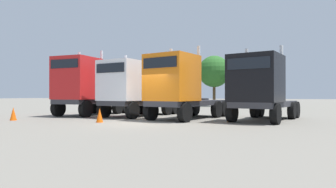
{
  "coord_description": "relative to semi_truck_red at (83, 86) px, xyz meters",
  "views": [
    {
      "loc": [
        5.97,
        -13.43,
        1.41
      ],
      "look_at": [
        0.06,
        4.48,
        1.48
      ],
      "focal_mm": 31.48,
      "sensor_mm": 36.0,
      "label": 1
    }
  ],
  "objects": [
    {
      "name": "ground",
      "position": [
        5.81,
        -3.76,
        -2.04
      ],
      "size": [
        200.0,
        200.0,
        0.0
      ],
      "primitive_type": "plane",
      "color": "slate"
    },
    {
      "name": "semi_truck_red",
      "position": [
        0.0,
        0.0,
        0.0
      ],
      "size": [
        2.9,
        6.29,
        4.49
      ],
      "rotation": [
        0.0,
        0.0,
        -1.63
      ],
      "color": "#333338",
      "rests_on": "ground"
    },
    {
      "name": "semi_truck_white",
      "position": [
        3.51,
        0.05,
        -0.19
      ],
      "size": [
        3.76,
        6.73,
        4.14
      ],
      "rotation": [
        0.0,
        0.0,
        -1.78
      ],
      "color": "#333338",
      "rests_on": "ground"
    },
    {
      "name": "semi_truck_orange",
      "position": [
        7.1,
        -1.08,
        -0.16
      ],
      "size": [
        4.09,
        6.67,
        4.22
      ],
      "rotation": [
        0.0,
        0.0,
        -1.84
      ],
      "color": "#333338",
      "rests_on": "ground"
    },
    {
      "name": "semi_truck_black",
      "position": [
        11.51,
        -0.78,
        -0.23
      ],
      "size": [
        4.05,
        6.55,
        4.07
      ],
      "rotation": [
        0.0,
        0.0,
        -1.84
      ],
      "color": "#333338",
      "rests_on": "ground"
    },
    {
      "name": "traffic_cone_mid",
      "position": [
        3.69,
        -3.92,
        -1.67
      ],
      "size": [
        0.36,
        0.36,
        0.74
      ],
      "primitive_type": "cone",
      "color": "#F2590C",
      "rests_on": "ground"
    },
    {
      "name": "traffic_cone_far",
      "position": [
        -1.53,
        -4.35,
        -1.67
      ],
      "size": [
        0.36,
        0.36,
        0.74
      ],
      "primitive_type": "cone",
      "color": "#F2590C",
      "rests_on": "ground"
    },
    {
      "name": "oak_far_left",
      "position": [
        0.89,
        16.52,
        1.65
      ],
      "size": [
        3.32,
        3.32,
        5.37
      ],
      "color": "#4C3823",
      "rests_on": "ground"
    },
    {
      "name": "oak_far_centre",
      "position": [
        5.69,
        19.85,
        2.34
      ],
      "size": [
        3.98,
        3.98,
        6.38
      ],
      "color": "#4C3823",
      "rests_on": "ground"
    },
    {
      "name": "oak_far_right",
      "position": [
        11.35,
        19.14,
        2.0
      ],
      "size": [
        4.37,
        4.37,
        6.24
      ],
      "color": "#4C3823",
      "rests_on": "ground"
    }
  ]
}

